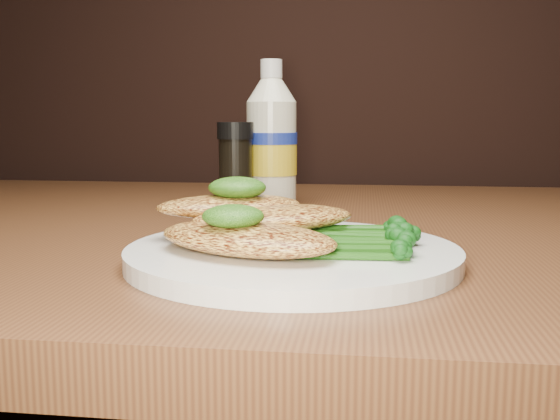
# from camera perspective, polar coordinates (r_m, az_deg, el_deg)

# --- Properties ---
(plate) EXTENTS (0.26, 0.26, 0.01)m
(plate) POSITION_cam_1_polar(r_m,az_deg,el_deg) (0.50, 1.14, -4.00)
(plate) COLOR white
(plate) RESTS_ON dining_table
(chicken_front) EXTENTS (0.16, 0.13, 0.02)m
(chicken_front) POSITION_cam_1_polar(r_m,az_deg,el_deg) (0.47, -3.03, -2.52)
(chicken_front) COLOR #F8BA4E
(chicken_front) RESTS_ON plate
(chicken_mid) EXTENTS (0.15, 0.12, 0.02)m
(chicken_mid) POSITION_cam_1_polar(r_m,az_deg,el_deg) (0.52, -0.55, -0.70)
(chicken_mid) COLOR #F8BA4E
(chicken_mid) RESTS_ON plate
(chicken_back) EXTENTS (0.14, 0.10, 0.02)m
(chicken_back) POSITION_cam_1_polar(r_m,az_deg,el_deg) (0.54, -4.49, 0.36)
(chicken_back) COLOR #F8BA4E
(chicken_back) RESTS_ON plate
(pesto_front) EXTENTS (0.05, 0.04, 0.02)m
(pesto_front) POSITION_cam_1_polar(r_m,az_deg,el_deg) (0.46, -4.20, -0.56)
(pesto_front) COLOR #0D3407
(pesto_front) RESTS_ON chicken_front
(pesto_back) EXTENTS (0.05, 0.04, 0.02)m
(pesto_back) POSITION_cam_1_polar(r_m,az_deg,el_deg) (0.53, -3.83, 2.00)
(pesto_back) COLOR #0D3407
(pesto_back) RESTS_ON chicken_back
(broccolini_bundle) EXTENTS (0.14, 0.12, 0.02)m
(broccolini_bundle) POSITION_cam_1_polar(r_m,az_deg,el_deg) (0.50, 5.88, -2.29)
(broccolini_bundle) COLOR #1E5412
(broccolini_bundle) RESTS_ON plate
(mayo_bottle) EXTENTS (0.07, 0.07, 0.19)m
(mayo_bottle) POSITION_cam_1_polar(r_m,az_deg,el_deg) (0.83, -0.76, 6.82)
(mayo_bottle) COLOR beige
(mayo_bottle) RESTS_ON dining_table
(pepper_grinder) EXTENTS (0.06, 0.06, 0.11)m
(pepper_grinder) POSITION_cam_1_polar(r_m,az_deg,el_deg) (0.79, -3.98, 3.89)
(pepper_grinder) COLOR black
(pepper_grinder) RESTS_ON dining_table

